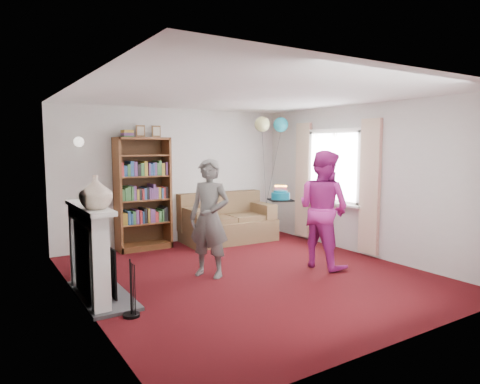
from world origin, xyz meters
TOP-DOWN VIEW (x-y plane):
  - ground at (0.00, 0.00)m, footprint 5.00×5.00m
  - wall_back at (0.00, 2.51)m, footprint 4.50×0.02m
  - wall_left at (-2.26, 0.00)m, footprint 0.02×5.00m
  - wall_right at (2.26, 0.00)m, footprint 0.02×5.00m
  - ceiling at (0.00, 0.00)m, footprint 4.50×5.00m
  - fireplace at (-2.09, 0.19)m, footprint 0.55×1.80m
  - window_bay at (2.21, 0.60)m, footprint 0.14×2.02m
  - wall_sconce at (-1.75, 2.36)m, footprint 0.16×0.23m
  - bookcase at (-0.73, 2.30)m, footprint 0.93×0.42m
  - sofa at (0.85, 2.07)m, footprint 1.72×0.91m
  - wicker_basket at (-1.90, 1.13)m, footprint 0.39×0.39m
  - person_striped at (-0.51, 0.24)m, footprint 0.66×0.72m
  - person_magenta at (1.16, -0.24)m, footprint 0.81×0.96m
  - birthday_cake at (0.57, 0.03)m, footprint 0.33×0.33m
  - balloons at (1.64, 1.71)m, footprint 0.73×0.29m
  - mantel_vase at (-2.12, -0.15)m, footprint 0.38×0.38m

SIDE VIEW (x-z plane):
  - ground at x=0.00m, z-range 0.00..0.00m
  - wicker_basket at x=-1.90m, z-range -0.02..0.34m
  - sofa at x=0.85m, z-range -0.11..0.80m
  - fireplace at x=-2.09m, z-range -0.05..1.07m
  - person_striped at x=-0.51m, z-range 0.00..1.64m
  - person_magenta at x=1.16m, z-range 0.00..1.75m
  - bookcase at x=-0.73m, z-range -0.13..2.04m
  - birthday_cake at x=0.57m, z-range 0.97..1.19m
  - window_bay at x=2.21m, z-range 0.10..2.30m
  - wall_back at x=0.00m, z-range 0.00..2.50m
  - wall_left at x=-2.26m, z-range 0.00..2.50m
  - wall_right at x=2.26m, z-range 0.00..2.50m
  - mantel_vase at x=-2.12m, z-range 1.12..1.50m
  - wall_sconce at x=-1.75m, z-range 1.80..1.96m
  - balloons at x=1.64m, z-range 1.37..3.07m
  - ceiling at x=0.00m, z-range 2.50..2.51m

